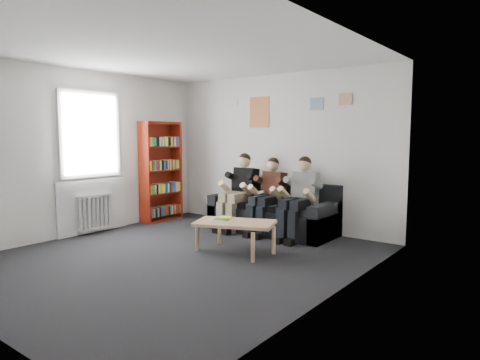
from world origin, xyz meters
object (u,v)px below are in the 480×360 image
object	(u,v)px
bookshelf	(161,171)
person_middle	(267,196)
sofa	(273,214)
person_right	(299,198)
person_left	(238,192)
coffee_table	(235,225)

from	to	relation	value
bookshelf	person_middle	xyz separation A→B (m)	(2.25, 0.28, -0.31)
sofa	person_right	xyz separation A→B (m)	(0.60, -0.20, 0.35)
bookshelf	person_right	distance (m)	2.88
person_left	person_right	size ratio (longest dim) A/B	1.01
sofa	coffee_table	xyz separation A→B (m)	(0.27, -1.40, 0.08)
bookshelf	person_left	xyz separation A→B (m)	(1.65, 0.28, -0.29)
bookshelf	person_middle	world-z (taller)	bookshelf
person_middle	person_right	bearing A→B (deg)	2.70
sofa	coffee_table	distance (m)	1.43
bookshelf	person_left	world-z (taller)	bookshelf
coffee_table	person_right	size ratio (longest dim) A/B	0.84
sofa	person_right	bearing A→B (deg)	-18.26
coffee_table	person_right	xyz separation A→B (m)	(0.33, 1.20, 0.27)
person_left	person_right	xyz separation A→B (m)	(1.20, 0.00, -0.01)
person_middle	coffee_table	bearing A→B (deg)	-74.46
person_right	sofa	bearing A→B (deg)	153.77
coffee_table	person_left	world-z (taller)	person_left
person_right	coffee_table	bearing A→B (deg)	-113.26
person_middle	person_left	bearing A→B (deg)	-176.87
sofa	person_left	size ratio (longest dim) A/B	1.62
sofa	bookshelf	size ratio (longest dim) A/B	1.14
person_middle	bookshelf	bearing A→B (deg)	-170.05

